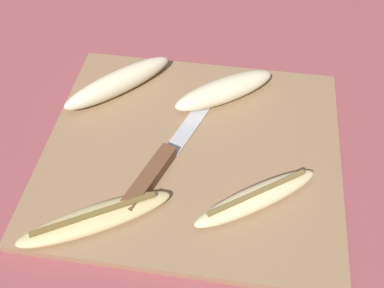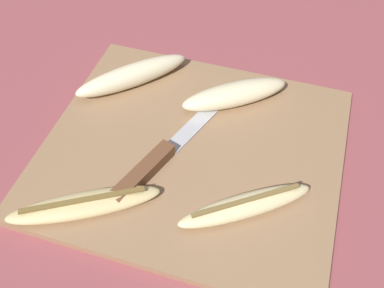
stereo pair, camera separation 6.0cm
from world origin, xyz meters
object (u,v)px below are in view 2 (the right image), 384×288
(knife, at_px, (153,163))
(banana_soft_right, at_px, (245,206))
(banana_pale_long, at_px, (235,94))
(banana_bright_far, at_px, (132,75))
(banana_spotted_left, at_px, (84,205))

(knife, xyz_separation_m, banana_soft_right, (0.13, -0.03, 0.00))
(banana_pale_long, relative_size, banana_bright_far, 1.01)
(knife, relative_size, banana_bright_far, 1.48)
(knife, distance_m, banana_soft_right, 0.13)
(banana_soft_right, bearing_deg, banana_bright_far, 141.64)
(banana_bright_far, bearing_deg, banana_spotted_left, -82.47)
(banana_soft_right, bearing_deg, knife, 167.34)
(banana_soft_right, xyz_separation_m, banana_spotted_left, (-0.19, -0.06, -0.00))
(banana_pale_long, bearing_deg, banana_bright_far, -177.41)
(banana_soft_right, relative_size, banana_bright_far, 1.03)
(knife, height_order, banana_soft_right, banana_soft_right)
(knife, xyz_separation_m, banana_bright_far, (-0.09, 0.14, 0.01))
(banana_pale_long, bearing_deg, banana_spotted_left, -118.70)
(knife, bearing_deg, banana_soft_right, 6.63)
(knife, relative_size, banana_spotted_left, 1.27)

